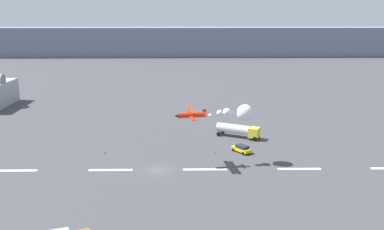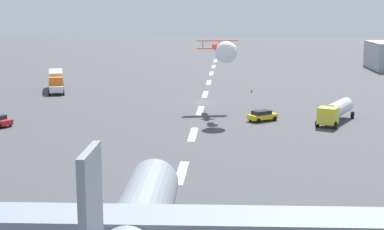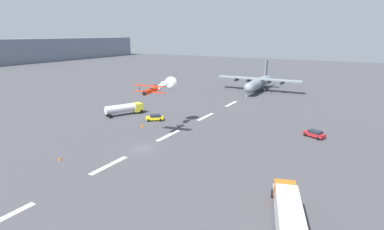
{
  "view_description": "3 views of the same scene",
  "coord_description": "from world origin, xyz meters",
  "px_view_note": "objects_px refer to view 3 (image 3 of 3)",
  "views": [
    {
      "loc": [
        5.12,
        -71.46,
        28.81
      ],
      "look_at": [
        6.27,
        2.53,
        9.62
      ],
      "focal_mm": 39.25,
      "sensor_mm": 36.0,
      "label": 1
    },
    {
      "loc": [
        96.53,
        4.61,
        15.7
      ],
      "look_at": [
        27.91,
        0.0,
        2.87
      ],
      "focal_mm": 53.61,
      "sensor_mm": 36.0,
      "label": 2
    },
    {
      "loc": [
        -42.04,
        -34.46,
        20.75
      ],
      "look_at": [
        18.42,
        -0.2,
        2.21
      ],
      "focal_mm": 28.7,
      "sensor_mm": 36.0,
      "label": 3
    }
  ],
  "objects_px": {
    "fuel_tanker_truck": "(125,108)",
    "traffic_cone_near": "(60,158)",
    "stunt_biplane_red": "(167,85)",
    "followme_car_yellow": "(315,134)",
    "traffic_cone_far": "(142,125)",
    "airport_staff_sedan": "(155,117)",
    "cargo_transport_plane": "(258,83)",
    "semi_truck_orange": "(288,211)"
  },
  "relations": [
    {
      "from": "fuel_tanker_truck",
      "to": "traffic_cone_near",
      "type": "relative_size",
      "value": 13.21
    },
    {
      "from": "stunt_biplane_red",
      "to": "traffic_cone_near",
      "type": "distance_m",
      "value": 27.47
    },
    {
      "from": "followme_car_yellow",
      "to": "traffic_cone_far",
      "type": "distance_m",
      "value": 37.3
    },
    {
      "from": "stunt_biplane_red",
      "to": "airport_staff_sedan",
      "type": "xyz_separation_m",
      "value": [
        2.36,
        5.5,
        -8.84
      ]
    },
    {
      "from": "cargo_transport_plane",
      "to": "traffic_cone_far",
      "type": "distance_m",
      "value": 56.67
    },
    {
      "from": "followme_car_yellow",
      "to": "traffic_cone_near",
      "type": "relative_size",
      "value": 6.15
    },
    {
      "from": "cargo_transport_plane",
      "to": "traffic_cone_near",
      "type": "bearing_deg",
      "value": 173.18
    },
    {
      "from": "airport_staff_sedan",
      "to": "traffic_cone_far",
      "type": "xyz_separation_m",
      "value": [
        -5.75,
        -0.67,
        -0.44
      ]
    },
    {
      "from": "fuel_tanker_truck",
      "to": "followme_car_yellow",
      "type": "distance_m",
      "value": 46.54
    },
    {
      "from": "airport_staff_sedan",
      "to": "traffic_cone_far",
      "type": "distance_m",
      "value": 5.81
    },
    {
      "from": "fuel_tanker_truck",
      "to": "cargo_transport_plane",
      "type": "bearing_deg",
      "value": -21.95
    },
    {
      "from": "cargo_transport_plane",
      "to": "traffic_cone_near",
      "type": "height_order",
      "value": "cargo_transport_plane"
    },
    {
      "from": "followme_car_yellow",
      "to": "traffic_cone_far",
      "type": "height_order",
      "value": "followme_car_yellow"
    },
    {
      "from": "semi_truck_orange",
      "to": "airport_staff_sedan",
      "type": "bearing_deg",
      "value": 53.96
    },
    {
      "from": "followme_car_yellow",
      "to": "airport_staff_sedan",
      "type": "distance_m",
      "value": 36.57
    },
    {
      "from": "cargo_transport_plane",
      "to": "stunt_biplane_red",
      "type": "height_order",
      "value": "stunt_biplane_red"
    },
    {
      "from": "traffic_cone_near",
      "to": "traffic_cone_far",
      "type": "bearing_deg",
      "value": -0.4
    },
    {
      "from": "fuel_tanker_truck",
      "to": "traffic_cone_near",
      "type": "height_order",
      "value": "fuel_tanker_truck"
    },
    {
      "from": "airport_staff_sedan",
      "to": "fuel_tanker_truck",
      "type": "bearing_deg",
      "value": 86.82
    },
    {
      "from": "traffic_cone_near",
      "to": "followme_car_yellow",
      "type": "bearing_deg",
      "value": -46.48
    },
    {
      "from": "fuel_tanker_truck",
      "to": "followme_car_yellow",
      "type": "height_order",
      "value": "fuel_tanker_truck"
    },
    {
      "from": "semi_truck_orange",
      "to": "fuel_tanker_truck",
      "type": "height_order",
      "value": "semi_truck_orange"
    },
    {
      "from": "followme_car_yellow",
      "to": "airport_staff_sedan",
      "type": "bearing_deg",
      "value": 99.47
    },
    {
      "from": "airport_staff_sedan",
      "to": "followme_car_yellow",
      "type": "bearing_deg",
      "value": -80.53
    },
    {
      "from": "followme_car_yellow",
      "to": "semi_truck_orange",
      "type": "bearing_deg",
      "value": -176.42
    },
    {
      "from": "cargo_transport_plane",
      "to": "followme_car_yellow",
      "type": "xyz_separation_m",
      "value": [
        -44.09,
        -26.24,
        -2.38
      ]
    },
    {
      "from": "stunt_biplane_red",
      "to": "semi_truck_orange",
      "type": "distance_m",
      "value": 42.08
    },
    {
      "from": "cargo_transport_plane",
      "to": "traffic_cone_far",
      "type": "height_order",
      "value": "cargo_transport_plane"
    },
    {
      "from": "traffic_cone_far",
      "to": "followme_car_yellow",
      "type": "bearing_deg",
      "value": -71.61
    },
    {
      "from": "airport_staff_sedan",
      "to": "traffic_cone_far",
      "type": "relative_size",
      "value": 5.92
    },
    {
      "from": "cargo_transport_plane",
      "to": "traffic_cone_near",
      "type": "distance_m",
      "value": 78.45
    },
    {
      "from": "traffic_cone_far",
      "to": "stunt_biplane_red",
      "type": "bearing_deg",
      "value": -54.92
    },
    {
      "from": "cargo_transport_plane",
      "to": "airport_staff_sedan",
      "type": "relative_size",
      "value": 6.99
    },
    {
      "from": "semi_truck_orange",
      "to": "traffic_cone_near",
      "type": "distance_m",
      "value": 37.7
    },
    {
      "from": "cargo_transport_plane",
      "to": "airport_staff_sedan",
      "type": "bearing_deg",
      "value": 168.9
    },
    {
      "from": "stunt_biplane_red",
      "to": "followme_car_yellow",
      "type": "bearing_deg",
      "value": -74.67
    },
    {
      "from": "cargo_transport_plane",
      "to": "semi_truck_orange",
      "type": "relative_size",
      "value": 2.35
    },
    {
      "from": "fuel_tanker_truck",
      "to": "followme_car_yellow",
      "type": "xyz_separation_m",
      "value": [
        5.46,
        -46.21,
        -0.94
      ]
    },
    {
      "from": "traffic_cone_far",
      "to": "semi_truck_orange",
      "type": "bearing_deg",
      "value": -120.42
    },
    {
      "from": "stunt_biplane_red",
      "to": "traffic_cone_far",
      "type": "xyz_separation_m",
      "value": [
        -3.39,
        4.82,
        -9.28
      ]
    },
    {
      "from": "traffic_cone_far",
      "to": "airport_staff_sedan",
      "type": "bearing_deg",
      "value": 6.69
    },
    {
      "from": "cargo_transport_plane",
      "to": "fuel_tanker_truck",
      "type": "relative_size",
      "value": 3.13
    }
  ]
}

